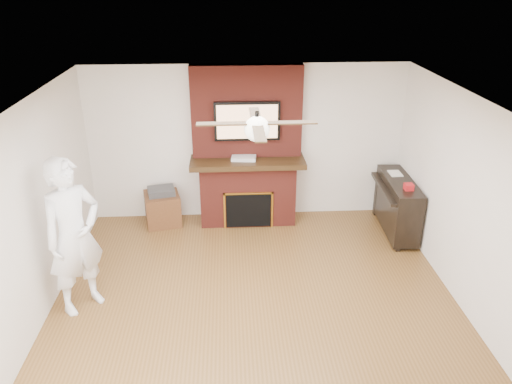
{
  "coord_description": "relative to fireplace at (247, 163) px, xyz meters",
  "views": [
    {
      "loc": [
        -0.29,
        -4.81,
        3.79
      ],
      "look_at": [
        0.04,
        0.9,
        1.22
      ],
      "focal_mm": 35.0,
      "sensor_mm": 36.0,
      "label": 1
    }
  ],
  "objects": [
    {
      "name": "piano",
      "position": [
        2.29,
        -0.55,
        -0.53
      ],
      "size": [
        0.55,
        1.34,
        0.96
      ],
      "rotation": [
        0.0,
        0.0,
        -0.05
      ],
      "color": "black",
      "rests_on": "ground"
    },
    {
      "name": "room_shell",
      "position": [
        0.0,
        -2.55,
        0.25
      ],
      "size": [
        5.36,
        5.86,
        2.86
      ],
      "color": "brown",
      "rests_on": "ground"
    },
    {
      "name": "candle_cream",
      "position": [
        0.06,
        -0.22,
        -0.93
      ],
      "size": [
        0.08,
        0.08,
        0.13
      ],
      "primitive_type": "cylinder",
      "color": "beige",
      "rests_on": "ground"
    },
    {
      "name": "candle_green",
      "position": [
        -0.11,
        -0.24,
        -0.94
      ],
      "size": [
        0.07,
        0.07,
        0.1
      ],
      "primitive_type": "cylinder",
      "color": "#419039",
      "rests_on": "ground"
    },
    {
      "name": "side_table",
      "position": [
        -1.37,
        -0.07,
        -0.71
      ],
      "size": [
        0.64,
        0.64,
        0.62
      ],
      "rotation": [
        0.0,
        0.0,
        0.22
      ],
      "color": "#4E2B16",
      "rests_on": "ground"
    },
    {
      "name": "fireplace",
      "position": [
        0.0,
        0.0,
        0.0
      ],
      "size": [
        1.78,
        0.64,
        2.5
      ],
      "color": "maroon",
      "rests_on": "ground"
    },
    {
      "name": "cable_box",
      "position": [
        -0.06,
        -0.1,
        0.11
      ],
      "size": [
        0.4,
        0.26,
        0.05
      ],
      "primitive_type": "cube",
      "rotation": [
        0.0,
        0.0,
        -0.12
      ],
      "color": "silver",
      "rests_on": "fireplace"
    },
    {
      "name": "candle_blue",
      "position": [
        0.11,
        -0.24,
        -0.95
      ],
      "size": [
        0.06,
        0.06,
        0.08
      ],
      "primitive_type": "cylinder",
      "color": "#3667A3",
      "rests_on": "ground"
    },
    {
      "name": "ceiling_fan",
      "position": [
        -0.0,
        -2.55,
        1.34
      ],
      "size": [
        1.21,
        1.21,
        0.31
      ],
      "color": "black",
      "rests_on": "room_shell"
    },
    {
      "name": "person",
      "position": [
        -2.1,
        -2.2,
        -0.03
      ],
      "size": [
        0.83,
        0.84,
        1.93
      ],
      "primitive_type": "imported",
      "rotation": [
        0.0,
        0.0,
        0.8
      ],
      "color": "white",
      "rests_on": "ground"
    },
    {
      "name": "tv",
      "position": [
        0.0,
        -0.05,
        0.68
      ],
      "size": [
        1.0,
        0.08,
        0.6
      ],
      "color": "black",
      "rests_on": "fireplace"
    },
    {
      "name": "candle_orange",
      "position": [
        -0.17,
        -0.17,
        -0.94
      ],
      "size": [
        0.06,
        0.06,
        0.11
      ],
      "primitive_type": "cylinder",
      "color": "red",
      "rests_on": "ground"
    }
  ]
}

